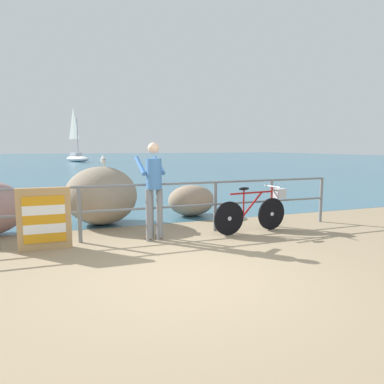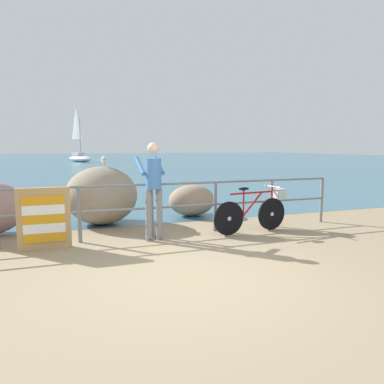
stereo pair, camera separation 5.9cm
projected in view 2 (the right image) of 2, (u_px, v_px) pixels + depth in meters
ground_plane at (92, 173)px, 23.44m from camera, size 120.00×120.00×0.10m
sea_surface at (79, 159)px, 49.81m from camera, size 120.00×90.00×0.01m
promenade_railing at (151, 204)px, 6.69m from camera, size 7.94×0.07×1.02m
bicycle at (257, 209)px, 7.09m from camera, size 1.69×0.48×0.92m
person_at_railing at (153, 186)px, 6.37m from camera, size 0.48×0.65×1.78m
folded_deckchair_stack at (44, 219)px, 5.85m from camera, size 0.84×0.10×1.04m
breakwater_boulder_main at (102, 195)px, 7.79m from camera, size 1.56×1.58×1.28m
breakwater_boulder_right at (192, 200)px, 8.76m from camera, size 1.17×0.89×0.77m
seagull at (104, 160)px, 7.80m from camera, size 0.15×0.34×0.23m
sailboat at (80, 156)px, 40.50m from camera, size 3.17×4.51×6.16m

